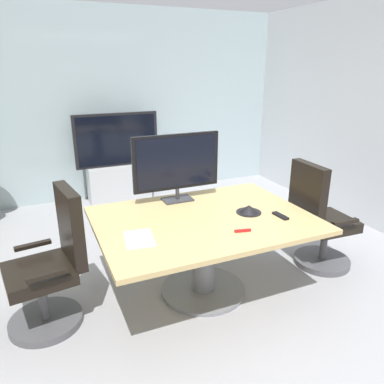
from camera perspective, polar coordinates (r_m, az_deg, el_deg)
ground_plane at (r=3.35m, az=1.29°, el=-16.49°), size 7.24×7.24×0.00m
wall_back_glass_partition at (r=5.73m, az=-12.17°, el=12.96°), size 5.34×0.10×2.74m
conference_table at (r=3.20m, az=1.81°, el=-6.88°), size 1.80×1.32×0.72m
office_chair_left at (r=3.08m, az=-20.86°, el=-11.28°), size 0.63×0.61×1.09m
office_chair_right at (r=3.86m, az=19.03°, el=-4.76°), size 0.61×0.58×1.09m
tv_monitor at (r=3.42m, az=-2.40°, el=4.41°), size 0.84×0.18×0.64m
wall_display_unit at (r=5.55m, az=-11.30°, el=3.02°), size 1.20×0.36×1.31m
conference_phone at (r=3.25m, az=8.81°, el=-2.68°), size 0.22×0.22×0.07m
remote_control at (r=3.23m, az=13.55°, el=-3.60°), size 0.06×0.17×0.02m
whiteboard_marker at (r=2.89m, az=7.86°, el=-5.96°), size 0.13×0.05×0.02m
paper_notepad at (r=2.78m, az=-8.20°, el=-7.16°), size 0.25×0.33×0.01m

